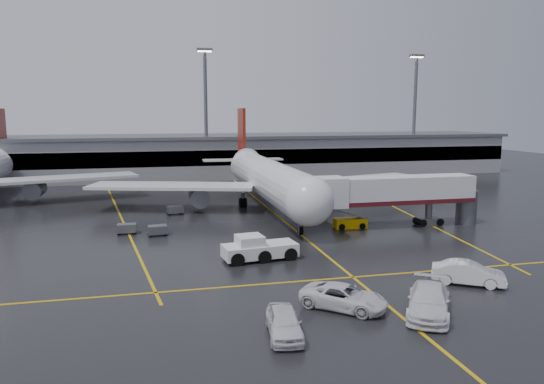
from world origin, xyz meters
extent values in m
plane|color=black|center=(0.00, 0.00, 0.00)|extent=(220.00, 220.00, 0.00)
cube|color=gold|center=(0.00, 0.00, 0.01)|extent=(0.25, 90.00, 0.02)
cube|color=gold|center=(0.00, -22.00, 0.01)|extent=(60.00, 0.25, 0.02)
cube|color=gold|center=(-20.00, 10.00, 0.01)|extent=(9.99, 69.35, 0.02)
cube|color=gold|center=(18.00, 10.00, 0.01)|extent=(7.57, 69.64, 0.02)
cube|color=gray|center=(0.00, 48.00, 4.00)|extent=(120.00, 18.00, 8.00)
cube|color=black|center=(0.00, 39.20, 4.50)|extent=(120.00, 0.40, 3.00)
cube|color=#595B60|center=(0.00, 48.00, 8.30)|extent=(122.00, 19.00, 0.60)
cylinder|color=#595B60|center=(-5.00, 42.00, 12.50)|extent=(0.70, 0.70, 25.00)
cube|color=#595B60|center=(-5.00, 42.00, 25.20)|extent=(3.00, 1.20, 0.50)
cube|color=#FFE5B2|center=(-5.00, 42.00, 24.90)|extent=(2.60, 0.90, 0.20)
cylinder|color=#595B60|center=(40.00, 42.00, 12.50)|extent=(0.70, 0.70, 25.00)
cube|color=#595B60|center=(40.00, 42.00, 25.20)|extent=(3.00, 1.20, 0.50)
cube|color=#FFE5B2|center=(40.00, 42.00, 24.90)|extent=(2.60, 0.90, 0.20)
cylinder|color=silver|center=(0.00, 8.00, 4.20)|extent=(5.20, 36.00, 5.20)
sphere|color=silver|center=(0.00, -10.00, 4.20)|extent=(5.20, 5.20, 5.20)
cone|color=silver|center=(0.00, 29.00, 4.80)|extent=(4.94, 8.00, 4.94)
cube|color=maroon|center=(0.00, 30.00, 9.70)|extent=(0.50, 5.50, 8.50)
cube|color=silver|center=(0.00, 29.00, 5.00)|extent=(14.00, 3.00, 0.25)
cube|color=silver|center=(-13.00, 10.00, 3.40)|extent=(22.80, 11.83, 0.40)
cube|color=silver|center=(13.00, 10.00, 3.40)|extent=(22.80, 11.83, 0.40)
cylinder|color=#595B60|center=(-9.50, 9.00, 2.00)|extent=(2.60, 4.50, 2.60)
cylinder|color=#595B60|center=(9.50, 9.00, 2.00)|extent=(2.60, 4.50, 2.60)
cylinder|color=#595B60|center=(0.00, -7.00, 1.00)|extent=(0.56, 0.56, 2.00)
cylinder|color=#595B60|center=(-3.20, 11.00, 1.00)|extent=(0.56, 0.56, 2.00)
cylinder|color=#595B60|center=(3.20, 11.00, 1.00)|extent=(0.56, 0.56, 2.00)
cylinder|color=black|center=(0.00, -7.00, 0.45)|extent=(0.40, 1.10, 1.10)
cylinder|color=black|center=(-3.20, 11.00, 0.55)|extent=(1.00, 1.40, 1.40)
cylinder|color=black|center=(3.20, 11.00, 0.55)|extent=(1.00, 1.40, 1.40)
cone|color=silver|center=(-42.00, 41.00, 4.80)|extent=(4.94, 8.00, 4.94)
cube|color=maroon|center=(-42.00, 42.00, 9.70)|extent=(0.50, 5.50, 8.50)
cube|color=silver|center=(-42.00, 41.00, 5.00)|extent=(14.00, 3.00, 0.25)
cube|color=silver|center=(-29.00, 22.00, 3.40)|extent=(22.80, 11.83, 0.40)
cylinder|color=#595B60|center=(-32.50, 21.00, 2.00)|extent=(2.60, 4.50, 2.60)
cube|color=silver|center=(12.00, -6.00, 4.40)|extent=(18.00, 3.20, 3.00)
cube|color=#480F16|center=(12.00, -6.00, 3.10)|extent=(18.00, 3.30, 0.50)
cube|color=silver|center=(3.80, -6.00, 4.40)|extent=(3.00, 3.40, 3.30)
cylinder|color=#595B60|center=(16.00, -6.00, 1.50)|extent=(0.80, 0.80, 3.00)
cube|color=#595B60|center=(16.00, -6.00, 0.45)|extent=(2.60, 1.60, 0.90)
cylinder|color=#595B60|center=(21.00, -6.00, 2.00)|extent=(2.40, 2.40, 4.00)
cylinder|color=black|center=(14.90, -6.00, 0.45)|extent=(0.90, 1.80, 0.90)
cylinder|color=black|center=(17.10, -6.00, 0.45)|extent=(0.90, 1.80, 0.90)
cube|color=silver|center=(-6.25, -15.31, 0.86)|extent=(6.93, 3.45, 1.14)
cube|color=silver|center=(-7.20, -15.42, 1.81)|extent=(2.54, 2.54, 0.95)
cube|color=black|center=(-7.20, -15.42, 1.81)|extent=(2.29, 2.29, 0.86)
cylinder|color=black|center=(-8.71, -15.61, 0.52)|extent=(1.57, 2.98, 1.24)
cylinder|color=black|center=(-6.25, -15.31, 0.52)|extent=(1.57, 2.98, 1.24)
cylinder|color=black|center=(-3.80, -15.01, 0.52)|extent=(1.57, 2.98, 1.24)
cube|color=#EBAB04|center=(6.49, -5.20, 0.56)|extent=(3.75, 1.69, 1.13)
cube|color=#595B60|center=(6.49, -5.20, 1.64)|extent=(3.59, 1.07, 1.28)
cylinder|color=black|center=(5.26, -5.15, 0.31)|extent=(0.79, 1.77, 0.72)
cylinder|color=black|center=(7.72, -5.25, 0.31)|extent=(0.79, 1.77, 0.72)
imported|color=silver|center=(-3.14, -28.03, 0.82)|extent=(6.22, 5.91, 1.64)
imported|color=silver|center=(1.91, -30.23, 0.93)|extent=(5.58, 6.82, 1.86)
imported|color=silver|center=(8.00, -25.59, 0.89)|extent=(5.60, 4.46, 1.78)
imported|color=silver|center=(-8.12, -31.20, 0.83)|extent=(2.58, 5.07, 1.65)
cube|color=#595B60|center=(-15.15, -3.93, 0.65)|extent=(2.14, 1.52, 0.90)
cylinder|color=black|center=(-15.89, -4.52, 0.18)|extent=(0.40, 0.20, 0.40)
cylinder|color=black|center=(-14.30, -4.33, 0.18)|extent=(0.40, 0.20, 0.40)
cylinder|color=black|center=(-16.01, -3.53, 0.18)|extent=(0.40, 0.20, 0.40)
cylinder|color=black|center=(-14.42, -3.34, 0.18)|extent=(0.40, 0.20, 0.40)
cube|color=#595B60|center=(-18.44, -2.34, 0.65)|extent=(2.02, 1.33, 0.90)
cylinder|color=black|center=(-19.25, -2.83, 0.18)|extent=(0.40, 0.20, 0.40)
cylinder|color=black|center=(-17.65, -2.86, 0.18)|extent=(0.40, 0.20, 0.40)
cylinder|color=black|center=(-19.23, -1.83, 0.18)|extent=(0.40, 0.20, 0.40)
cylinder|color=black|center=(-17.63, -1.86, 0.18)|extent=(0.40, 0.20, 0.40)
cube|color=#595B60|center=(-12.81, 7.46, 0.65)|extent=(2.24, 1.71, 0.90)
cylinder|color=black|center=(-13.48, 6.80, 0.18)|extent=(0.40, 0.20, 0.40)
cylinder|color=black|center=(-11.92, 7.15, 0.18)|extent=(0.40, 0.20, 0.40)
cylinder|color=black|center=(-13.70, 7.78, 0.18)|extent=(0.40, 0.20, 0.40)
cylinder|color=black|center=(-12.14, 8.13, 0.18)|extent=(0.40, 0.20, 0.40)
camera|label=1|loc=(-15.31, -58.65, 13.05)|focal=33.43mm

